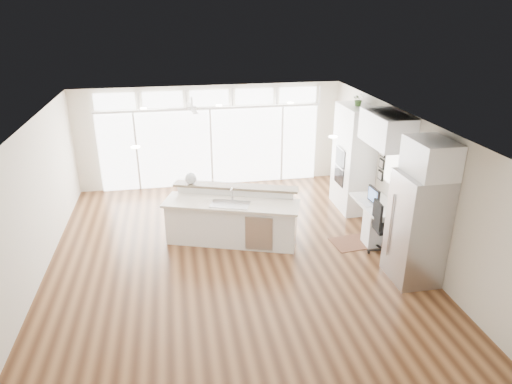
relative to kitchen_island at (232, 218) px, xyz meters
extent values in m
cube|color=#462815|center=(-0.09, -0.58, -0.56)|extent=(7.00, 8.00, 0.02)
cube|color=silver|center=(-0.09, -0.58, 2.15)|extent=(7.00, 8.00, 0.02)
cube|color=beige|center=(-0.09, 3.42, 0.80)|extent=(7.00, 0.04, 2.70)
cube|color=beige|center=(-0.09, -4.58, 0.80)|extent=(7.00, 0.04, 2.70)
cube|color=beige|center=(-3.59, -0.58, 0.80)|extent=(0.04, 8.00, 2.70)
cube|color=beige|center=(3.41, -0.58, 0.80)|extent=(0.04, 8.00, 2.70)
cube|color=white|center=(-0.09, 3.36, 0.50)|extent=(5.80, 0.06, 2.08)
cube|color=white|center=(-0.09, 3.36, 1.83)|extent=(5.90, 0.06, 0.40)
cube|color=white|center=(3.37, -0.28, 1.00)|extent=(0.04, 0.85, 0.85)
cube|color=silver|center=(-0.59, 2.22, 1.93)|extent=(1.16, 1.16, 0.32)
cube|color=beige|center=(-0.09, -0.38, 2.13)|extent=(3.40, 3.00, 0.02)
cube|color=white|center=(3.08, 1.22, 0.70)|extent=(0.64, 1.20, 2.50)
cube|color=white|center=(3.04, -0.28, -0.17)|extent=(0.72, 1.30, 0.76)
cube|color=white|center=(3.08, -0.28, 1.80)|extent=(0.64, 1.30, 0.64)
cube|color=#B2B2B6|center=(3.02, -1.93, 0.45)|extent=(0.76, 0.90, 2.00)
cube|color=white|center=(3.08, -1.93, 1.75)|extent=(0.64, 0.90, 0.60)
cube|color=black|center=(3.37, 0.34, 0.85)|extent=(0.06, 0.22, 0.80)
cube|color=white|center=(0.00, 0.00, 0.00)|extent=(2.95, 1.90, 1.10)
cube|color=#3B1D13|center=(2.50, -0.52, -0.54)|extent=(0.97, 0.75, 0.01)
cube|color=black|center=(2.93, -1.02, 0.01)|extent=(0.61, 0.57, 1.12)
sphere|color=silver|center=(-0.76, 0.69, 0.67)|extent=(0.34, 0.34, 0.25)
cube|color=black|center=(2.96, -0.28, 0.40)|extent=(0.10, 0.45, 0.37)
cube|color=silver|center=(2.79, -0.28, 0.22)|extent=(0.14, 0.33, 0.02)
imported|color=#395F28|center=(3.08, 1.22, 2.07)|extent=(0.30, 0.33, 0.23)
camera|label=1|loc=(-1.04, -8.41, 4.11)|focal=32.00mm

